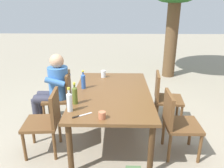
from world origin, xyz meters
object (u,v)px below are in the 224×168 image
(chair_near_right, at_px, (47,119))
(table_knife, at_px, (81,116))
(bottle_clear, at_px, (69,101))
(chair_near_left, at_px, (62,95))
(person_in_white_shirt, at_px, (54,86))
(cup_terracotta, at_px, (102,115))
(dining_table, at_px, (112,96))
(bottle_blue, at_px, (83,81))
(bottle_olive, at_px, (75,95))
(chair_far_right, at_px, (177,121))
(chair_far_left, at_px, (164,96))
(cup_glass, at_px, (103,74))

(chair_near_right, relative_size, table_knife, 4.10)
(bottle_clear, bearing_deg, chair_near_left, -160.18)
(person_in_white_shirt, relative_size, cup_terracotta, 14.43)
(dining_table, distance_m, person_in_white_shirt, 1.03)
(chair_near_right, bearing_deg, person_in_white_shirt, -172.19)
(chair_near_right, distance_m, bottle_blue, 0.76)
(chair_near_left, relative_size, bottle_olive, 3.05)
(chair_far_right, xyz_separation_m, bottle_blue, (-0.53, -1.27, 0.35))
(chair_far_left, xyz_separation_m, chair_near_right, (0.80, -1.69, 0.00))
(cup_glass, bearing_deg, chair_far_right, 43.71)
(person_in_white_shirt, relative_size, cup_glass, 9.90)
(bottle_blue, xyz_separation_m, table_knife, (0.85, 0.09, -0.12))
(bottle_blue, relative_size, cup_terracotta, 3.41)
(person_in_white_shirt, xyz_separation_m, cup_terracotta, (1.17, 0.86, 0.11))
(chair_near_right, xyz_separation_m, bottle_clear, (0.21, 0.37, 0.36))
(bottle_blue, bearing_deg, bottle_olive, -2.77)
(person_in_white_shirt, relative_size, bottle_olive, 4.13)
(bottle_clear, distance_m, bottle_blue, 0.74)
(chair_near_left, height_order, chair_far_left, same)
(chair_far_right, distance_m, chair_near_right, 1.69)
(bottle_clear, xyz_separation_m, table_knife, (0.11, 0.14, -0.12))
(chair_far_left, bearing_deg, cup_terracotta, -38.39)
(chair_near_left, relative_size, chair_far_right, 1.00)
(chair_far_right, distance_m, person_in_white_shirt, 1.98)
(bottle_blue, bearing_deg, person_in_white_shirt, -117.35)
(cup_glass, distance_m, table_knife, 1.38)
(bottle_blue, xyz_separation_m, bottle_olive, (0.53, -0.03, 0.00))
(cup_glass, bearing_deg, bottle_blue, -26.70)
(chair_far_left, relative_size, cup_terracotta, 10.65)
(chair_near_left, height_order, person_in_white_shirt, person_in_white_shirt)
(bottle_olive, relative_size, table_knife, 1.35)
(person_in_white_shirt, height_order, cup_terracotta, person_in_white_shirt)
(chair_far_left, height_order, bottle_blue, bottle_blue)
(person_in_white_shirt, bearing_deg, chair_near_right, 7.81)
(dining_table, height_order, chair_far_right, chair_far_right)
(person_in_white_shirt, distance_m, cup_terracotta, 1.46)
(chair_far_left, distance_m, bottle_blue, 1.35)
(chair_near_left, xyz_separation_m, cup_terracotta, (1.18, 0.75, 0.27))
(person_in_white_shirt, bearing_deg, chair_far_right, 65.96)
(bottle_olive, bearing_deg, bottle_clear, -7.27)
(bottle_clear, height_order, bottle_blue, bottle_clear)
(dining_table, bearing_deg, bottle_blue, -106.77)
(cup_glass, bearing_deg, person_in_white_shirt, -72.27)
(chair_far_left, xyz_separation_m, cup_glass, (-0.24, -1.01, 0.29))
(table_knife, bearing_deg, chair_near_right, -122.46)
(dining_table, relative_size, person_in_white_shirt, 1.51)
(chair_far_right, xyz_separation_m, cup_terracotta, (0.37, -0.94, 0.27))
(chair_near_left, distance_m, cup_terracotta, 1.43)
(chair_far_left, relative_size, chair_far_right, 1.00)
(bottle_clear, bearing_deg, bottle_olive, 172.73)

